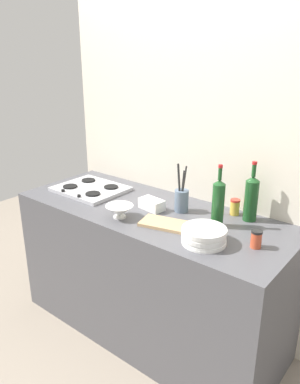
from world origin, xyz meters
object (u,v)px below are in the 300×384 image
object	(u,v)px
stovetop_hob	(91,189)
wine_bottle_mid_left	(218,203)
utensil_crock	(181,200)
mixing_bowl	(119,211)
condiment_jar_rear	(235,207)
wine_bottle_leftmost	(251,198)
cutting_board	(166,224)
plate_stack	(204,235)
condiment_jar_front	(256,239)
butter_dish	(152,204)

from	to	relation	value
stovetop_hob	wine_bottle_mid_left	size ratio (longest dim) A/B	1.29
utensil_crock	mixing_bowl	bearing A→B (deg)	-126.77
wine_bottle_mid_left	condiment_jar_rear	bearing A→B (deg)	89.08
utensil_crock	wine_bottle_leftmost	bearing A→B (deg)	20.48
cutting_board	stovetop_hob	bearing A→B (deg)	170.48
wine_bottle_leftmost	wine_bottle_mid_left	xyz separation A→B (m)	(-0.11, -0.19, 0.00)
wine_bottle_mid_left	utensil_crock	size ratio (longest dim) A/B	1.19
plate_stack	condiment_jar_front	size ratio (longest dim) A/B	2.53
mixing_bowl	utensil_crock	world-z (taller)	utensil_crock
stovetop_hob	butter_dish	bearing A→B (deg)	0.85
stovetop_hob	condiment_jar_rear	world-z (taller)	condiment_jar_rear
condiment_jar_front	condiment_jar_rear	world-z (taller)	condiment_jar_rear
mixing_bowl	butter_dish	xyz separation A→B (m)	(0.07, 0.22, -0.01)
condiment_jar_front	wine_bottle_leftmost	bearing A→B (deg)	120.36
butter_dish	utensil_crock	size ratio (longest dim) A/B	0.52
plate_stack	wine_bottle_leftmost	bearing A→B (deg)	81.86
wine_bottle_leftmost	cutting_board	xyz separation A→B (m)	(-0.34, -0.37, -0.13)
butter_dish	condiment_jar_front	world-z (taller)	condiment_jar_front
plate_stack	condiment_jar_rear	world-z (taller)	condiment_jar_rear
stovetop_hob	cutting_board	world-z (taller)	stovetop_hob
stovetop_hob	wine_bottle_leftmost	world-z (taller)	wine_bottle_leftmost
wine_bottle_leftmost	condiment_jar_front	size ratio (longest dim) A/B	3.80
wine_bottle_leftmost	utensil_crock	distance (m)	0.42
mixing_bowl	condiment_jar_front	xyz separation A→B (m)	(0.79, 0.16, 0.00)
wine_bottle_mid_left	utensil_crock	distance (m)	0.29
cutting_board	plate_stack	bearing A→B (deg)	-9.22
plate_stack	utensil_crock	xyz separation A→B (m)	(-0.33, 0.27, 0.03)
wine_bottle_mid_left	cutting_board	bearing A→B (deg)	-142.60
mixing_bowl	cutting_board	world-z (taller)	mixing_bowl
plate_stack	mixing_bowl	size ratio (longest dim) A/B	1.42
plate_stack	condiment_jar_front	distance (m)	0.26
stovetop_hob	plate_stack	world-z (taller)	plate_stack
condiment_jar_front	mixing_bowl	bearing A→B (deg)	-168.29
plate_stack	condiment_jar_rear	xyz separation A→B (m)	(-0.04, 0.43, 0.01)
butter_dish	cutting_board	bearing A→B (deg)	-32.75
utensil_crock	butter_dish	bearing A→B (deg)	-150.98
butter_dish	condiment_jar_rear	xyz separation A→B (m)	(0.44, 0.25, 0.02)
stovetop_hob	mixing_bowl	xyz separation A→B (m)	(0.48, -0.21, 0.03)
plate_stack	wine_bottle_leftmost	size ratio (longest dim) A/B	0.67
wine_bottle_leftmost	cutting_board	size ratio (longest dim) A/B	1.24
wine_bottle_mid_left	cutting_board	distance (m)	0.32
butter_dish	cutting_board	world-z (taller)	butter_dish
plate_stack	wine_bottle_leftmost	distance (m)	0.43
stovetop_hob	cutting_board	xyz separation A→B (m)	(0.76, -0.13, -0.00)
butter_dish	condiment_jar_front	size ratio (longest dim) A/B	1.68
wine_bottle_leftmost	utensil_crock	xyz separation A→B (m)	(-0.39, -0.14, -0.06)
wine_bottle_leftmost	utensil_crock	world-z (taller)	wine_bottle_leftmost
stovetop_hob	condiment_jar_rear	xyz separation A→B (m)	(0.99, 0.26, 0.04)
stovetop_hob	condiment_jar_front	size ratio (longest dim) A/B	4.99
stovetop_hob	plate_stack	size ratio (longest dim) A/B	1.97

